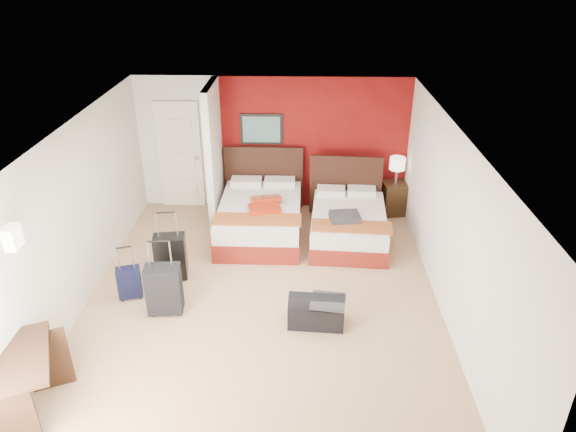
{
  "coord_description": "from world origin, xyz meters",
  "views": [
    {
      "loc": [
        0.53,
        -6.05,
        4.52
      ],
      "look_at": [
        0.35,
        0.8,
        1.0
      ],
      "focal_mm": 32.8,
      "sensor_mm": 36.0,
      "label": 1
    }
  ],
  "objects_px": {
    "table_lamp": "(397,171)",
    "suitcase_charcoal": "(164,291)",
    "suitcase_black": "(171,258)",
    "nightstand": "(394,198)",
    "bed_left": "(260,219)",
    "red_suitcase_open": "(265,204)",
    "suitcase_navy": "(130,284)",
    "desk": "(31,386)",
    "bed_right": "(348,226)",
    "duffel_bag": "(316,312)"
  },
  "relations": [
    {
      "from": "table_lamp",
      "to": "suitcase_charcoal",
      "type": "distance_m",
      "value": 4.81
    },
    {
      "from": "suitcase_black",
      "to": "nightstand",
      "type": "bearing_deg",
      "value": 24.1
    },
    {
      "from": "suitcase_black",
      "to": "suitcase_charcoal",
      "type": "bearing_deg",
      "value": -90.99
    },
    {
      "from": "bed_left",
      "to": "nightstand",
      "type": "bearing_deg",
      "value": 20.95
    },
    {
      "from": "bed_left",
      "to": "nightstand",
      "type": "height_order",
      "value": "nightstand"
    },
    {
      "from": "red_suitcase_open",
      "to": "table_lamp",
      "type": "distance_m",
      "value": 2.57
    },
    {
      "from": "suitcase_navy",
      "to": "bed_left",
      "type": "bearing_deg",
      "value": 31.07
    },
    {
      "from": "suitcase_black",
      "to": "suitcase_navy",
      "type": "bearing_deg",
      "value": -140.78
    },
    {
      "from": "bed_left",
      "to": "suitcase_black",
      "type": "distance_m",
      "value": 1.86
    },
    {
      "from": "suitcase_black",
      "to": "suitcase_navy",
      "type": "height_order",
      "value": "suitcase_black"
    },
    {
      "from": "suitcase_black",
      "to": "suitcase_navy",
      "type": "distance_m",
      "value": 0.72
    },
    {
      "from": "red_suitcase_open",
      "to": "suitcase_black",
      "type": "distance_m",
      "value": 1.88
    },
    {
      "from": "nightstand",
      "to": "suitcase_charcoal",
      "type": "distance_m",
      "value": 4.78
    },
    {
      "from": "suitcase_black",
      "to": "desk",
      "type": "xyz_separation_m",
      "value": [
        -0.86,
        -2.67,
        0.07
      ]
    },
    {
      "from": "red_suitcase_open",
      "to": "nightstand",
      "type": "bearing_deg",
      "value": 9.91
    },
    {
      "from": "suitcase_charcoal",
      "to": "suitcase_navy",
      "type": "distance_m",
      "value": 0.68
    },
    {
      "from": "table_lamp",
      "to": "suitcase_navy",
      "type": "bearing_deg",
      "value": -145.97
    },
    {
      "from": "nightstand",
      "to": "suitcase_black",
      "type": "bearing_deg",
      "value": -155.83
    },
    {
      "from": "bed_right",
      "to": "desk",
      "type": "xyz_separation_m",
      "value": [
        -3.63,
        -3.91,
        0.15
      ]
    },
    {
      "from": "suitcase_navy",
      "to": "bed_right",
      "type": "bearing_deg",
      "value": 11.68
    },
    {
      "from": "desk",
      "to": "bed_left",
      "type": "bearing_deg",
      "value": 38.53
    },
    {
      "from": "duffel_bag",
      "to": "desk",
      "type": "distance_m",
      "value": 3.45
    },
    {
      "from": "red_suitcase_open",
      "to": "table_lamp",
      "type": "bearing_deg",
      "value": 9.91
    },
    {
      "from": "nightstand",
      "to": "bed_right",
      "type": "bearing_deg",
      "value": -138.96
    },
    {
      "from": "suitcase_black",
      "to": "duffel_bag",
      "type": "height_order",
      "value": "suitcase_black"
    },
    {
      "from": "red_suitcase_open",
      "to": "table_lamp",
      "type": "relative_size",
      "value": 1.4
    },
    {
      "from": "nightstand",
      "to": "suitcase_charcoal",
      "type": "relative_size",
      "value": 0.88
    },
    {
      "from": "nightstand",
      "to": "duffel_bag",
      "type": "height_order",
      "value": "nightstand"
    },
    {
      "from": "bed_left",
      "to": "bed_right",
      "type": "xyz_separation_m",
      "value": [
        1.52,
        -0.15,
        -0.03
      ]
    },
    {
      "from": "duffel_bag",
      "to": "desk",
      "type": "xyz_separation_m",
      "value": [
        -3.03,
        -1.63,
        0.23
      ]
    },
    {
      "from": "suitcase_black",
      "to": "duffel_bag",
      "type": "xyz_separation_m",
      "value": [
        2.17,
        -1.04,
        -0.16
      ]
    },
    {
      "from": "nightstand",
      "to": "duffel_bag",
      "type": "relative_size",
      "value": 0.83
    },
    {
      "from": "red_suitcase_open",
      "to": "suitcase_black",
      "type": "height_order",
      "value": "suitcase_black"
    },
    {
      "from": "nightstand",
      "to": "suitcase_black",
      "type": "xyz_separation_m",
      "value": [
        -3.7,
        -2.3,
        0.04
      ]
    },
    {
      "from": "duffel_bag",
      "to": "suitcase_charcoal",
      "type": "bearing_deg",
      "value": 178.31
    },
    {
      "from": "red_suitcase_open",
      "to": "suitcase_navy",
      "type": "xyz_separation_m",
      "value": [
        -1.83,
        -1.81,
        -0.42
      ]
    },
    {
      "from": "bed_right",
      "to": "suitcase_black",
      "type": "bearing_deg",
      "value": -152.12
    },
    {
      "from": "suitcase_black",
      "to": "desk",
      "type": "relative_size",
      "value": 0.69
    },
    {
      "from": "table_lamp",
      "to": "suitcase_charcoal",
      "type": "bearing_deg",
      "value": -138.82
    },
    {
      "from": "desk",
      "to": "duffel_bag",
      "type": "bearing_deg",
      "value": 4.23
    },
    {
      "from": "red_suitcase_open",
      "to": "nightstand",
      "type": "distance_m",
      "value": 2.59
    },
    {
      "from": "suitcase_charcoal",
      "to": "suitcase_navy",
      "type": "bearing_deg",
      "value": 145.7
    },
    {
      "from": "bed_left",
      "to": "table_lamp",
      "type": "relative_size",
      "value": 3.93
    },
    {
      "from": "table_lamp",
      "to": "suitcase_charcoal",
      "type": "relative_size",
      "value": 0.73
    },
    {
      "from": "bed_left",
      "to": "red_suitcase_open",
      "type": "relative_size",
      "value": 2.81
    },
    {
      "from": "bed_left",
      "to": "table_lamp",
      "type": "bearing_deg",
      "value": 20.95
    },
    {
      "from": "bed_right",
      "to": "suitcase_navy",
      "type": "distance_m",
      "value": 3.69
    },
    {
      "from": "table_lamp",
      "to": "desk",
      "type": "distance_m",
      "value": 6.77
    },
    {
      "from": "suitcase_navy",
      "to": "duffel_bag",
      "type": "distance_m",
      "value": 2.71
    },
    {
      "from": "bed_right",
      "to": "table_lamp",
      "type": "relative_size",
      "value": 3.52
    }
  ]
}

